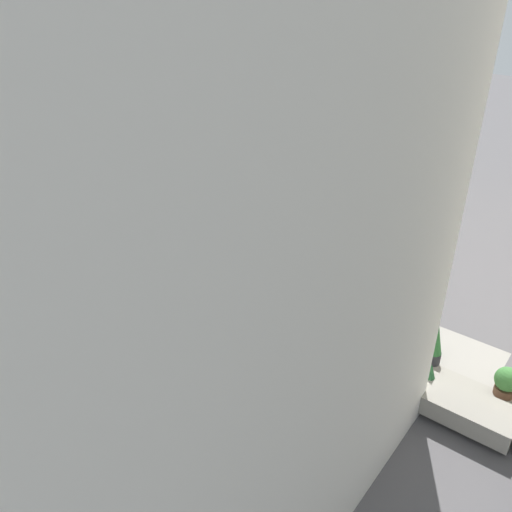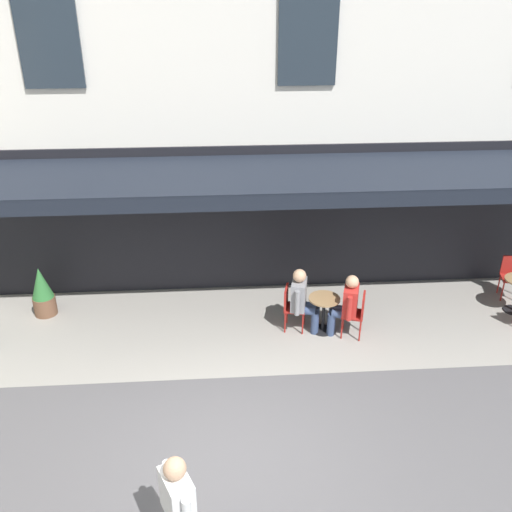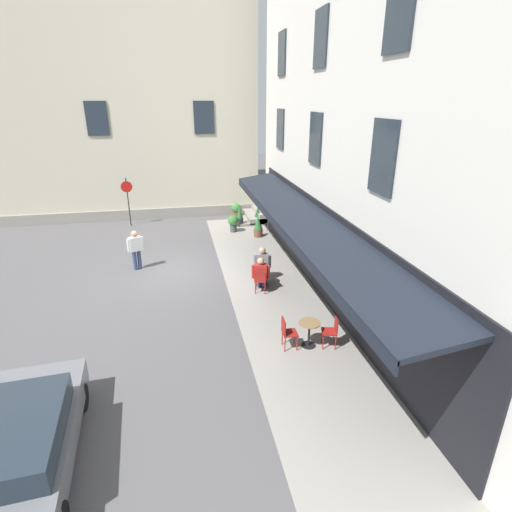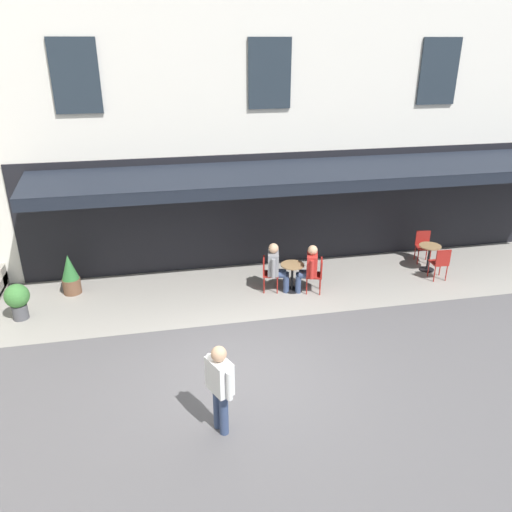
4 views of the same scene
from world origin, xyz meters
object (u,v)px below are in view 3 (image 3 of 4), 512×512
(cafe_chair_red_corner_left, at_px, (260,279))
(potted_plant_entrance_right, at_px, (258,215))
(walking_pedestrian_in_white, at_px, (136,247))
(parked_car_grey, at_px, (19,445))
(cafe_chair_red_near_door, at_px, (262,265))
(seated_companion_in_red, at_px, (261,273))
(cafe_chair_red_under_awning, at_px, (287,331))
(potted_plant_by_steps, at_px, (258,227))
(no_parking_sign, at_px, (127,193))
(cafe_chair_red_back_row, at_px, (332,329))
(seated_patron_in_grey, at_px, (262,263))
(cafe_table_near_entrance, at_px, (309,330))
(potted_plant_under_sign, at_px, (233,222))
(potted_plant_entrance_left, at_px, (240,215))
(potted_plant_mid_terrace, at_px, (236,210))
(cafe_table_mid_terrace, at_px, (262,273))

(cafe_chair_red_corner_left, height_order, potted_plant_entrance_right, potted_plant_entrance_right)
(walking_pedestrian_in_white, bearing_deg, parked_car_grey, 171.83)
(cafe_chair_red_near_door, relative_size, seated_companion_in_red, 0.71)
(cafe_chair_red_under_awning, xyz_separation_m, walking_pedestrian_in_white, (6.54, 4.43, 0.40))
(potted_plant_by_steps, bearing_deg, no_parking_sign, 64.01)
(cafe_chair_red_back_row, bearing_deg, cafe_chair_red_near_door, 10.74)
(cafe_chair_red_corner_left, relative_size, parked_car_grey, 0.21)
(seated_patron_in_grey, bearing_deg, cafe_table_near_entrance, -175.49)
(no_parking_sign, xyz_separation_m, potted_plant_under_sign, (-2.11, -5.31, -1.28))
(potted_plant_under_sign, bearing_deg, potted_plant_entrance_left, -28.23)
(potted_plant_mid_terrace, xyz_separation_m, potted_plant_entrance_right, (-1.36, -1.00, 0.00))
(parked_car_grey, bearing_deg, seated_companion_in_red, -41.62)
(no_parking_sign, distance_m, potted_plant_under_sign, 5.86)
(seated_companion_in_red, height_order, potted_plant_entrance_right, seated_companion_in_red)
(potted_plant_entrance_left, bearing_deg, cafe_table_near_entrance, -179.79)
(cafe_chair_red_near_door, height_order, potted_plant_mid_terrace, cafe_chair_red_near_door)
(cafe_table_near_entrance, distance_m, potted_plant_entrance_left, 11.56)
(cafe_chair_red_corner_left, relative_size, walking_pedestrian_in_white, 0.56)
(cafe_chair_red_near_door, bearing_deg, potted_plant_entrance_left, -2.17)
(cafe_chair_red_under_awning, xyz_separation_m, potted_plant_entrance_left, (11.54, -0.59, 0.05))
(walking_pedestrian_in_white, xyz_separation_m, potted_plant_under_sign, (4.08, -4.53, -0.44))
(walking_pedestrian_in_white, height_order, potted_plant_entrance_right, walking_pedestrian_in_white)
(potted_plant_under_sign, bearing_deg, potted_plant_by_steps, -132.69)
(seated_patron_in_grey, xyz_separation_m, parked_car_grey, (-7.39, 6.07, 0.01))
(potted_plant_under_sign, distance_m, potted_plant_entrance_right, 1.97)
(cafe_chair_red_near_door, relative_size, potted_plant_by_steps, 0.86)
(cafe_table_near_entrance, relative_size, potted_plant_by_steps, 0.71)
(cafe_chair_red_near_door, xyz_separation_m, potted_plant_under_sign, (5.95, 0.23, -0.04))
(cafe_table_near_entrance, relative_size, cafe_chair_red_back_row, 0.82)
(cafe_chair_red_back_row, xyz_separation_m, potted_plant_mid_terrace, (13.37, 0.60, -0.09))
(cafe_chair_red_corner_left, distance_m, potted_plant_entrance_right, 8.55)
(cafe_table_mid_terrace, relative_size, parked_car_grey, 0.17)
(seated_patron_in_grey, distance_m, potted_plant_by_steps, 5.23)
(cafe_chair_red_back_row, bearing_deg, potted_plant_entrance_left, 3.21)
(potted_plant_entrance_left, height_order, potted_plant_entrance_right, potted_plant_entrance_left)
(cafe_table_near_entrance, height_order, potted_plant_mid_terrace, potted_plant_mid_terrace)
(potted_plant_mid_terrace, bearing_deg, potted_plant_under_sign, 168.01)
(cafe_table_mid_terrace, relative_size, walking_pedestrian_in_white, 0.46)
(cafe_table_near_entrance, relative_size, cafe_table_mid_terrace, 1.00)
(cafe_table_mid_terrace, distance_m, potted_plant_entrance_left, 7.50)
(cafe_chair_red_near_door, bearing_deg, potted_plant_by_steps, -9.97)
(cafe_chair_red_near_door, height_order, potted_plant_entrance_right, potted_plant_entrance_right)
(potted_plant_by_steps, relative_size, potted_plant_entrance_left, 0.87)
(potted_plant_mid_terrace, bearing_deg, seated_patron_in_grey, 177.61)
(potted_plant_under_sign, xyz_separation_m, potted_plant_mid_terrace, (2.58, -0.55, -0.05))
(no_parking_sign, xyz_separation_m, parked_car_grey, (-15.66, 0.57, -1.08))
(potted_plant_mid_terrace, relative_size, parked_car_grey, 0.19)
(cafe_chair_red_back_row, xyz_separation_m, potted_plant_by_steps, (9.78, 0.05, -0.03))
(seated_patron_in_grey, bearing_deg, potted_plant_under_sign, 1.70)
(seated_patron_in_grey, relative_size, potted_plant_entrance_right, 1.38)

